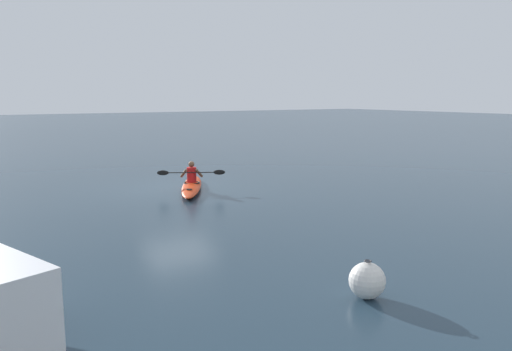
# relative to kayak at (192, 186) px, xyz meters

# --- Properties ---
(ground_plane) EXTENTS (160.00, 160.00, 0.00)m
(ground_plane) POSITION_rel_kayak_xyz_m (0.26, -0.65, -0.14)
(ground_plane) COLOR #233847
(kayak) EXTENTS (2.52, 4.02, 0.27)m
(kayak) POSITION_rel_kayak_xyz_m (0.00, 0.00, 0.00)
(kayak) COLOR red
(kayak) RESTS_ON ground
(kayaker) EXTENTS (2.08, 1.12, 0.73)m
(kayaker) POSITION_rel_kayak_xyz_m (-0.02, -0.04, 0.45)
(kayaker) COLOR red
(kayaker) RESTS_ON kayak
(mooring_buoy_white_far) EXTENTS (0.59, 0.59, 0.64)m
(mooring_buoy_white_far) POSITION_rel_kayak_xyz_m (1.54, 10.15, 0.16)
(mooring_buoy_white_far) COLOR silver
(mooring_buoy_white_far) RESTS_ON ground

